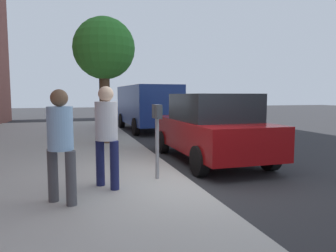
{
  "coord_description": "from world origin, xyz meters",
  "views": [
    {
      "loc": [
        -5.64,
        2.05,
        1.74
      ],
      "look_at": [
        0.18,
        0.31,
        1.14
      ],
      "focal_mm": 33.5,
      "sensor_mm": 36.0,
      "label": 1
    }
  ],
  "objects_px": {
    "parked_van_far": "(147,105)",
    "traffic_signal": "(102,77)",
    "parking_meter": "(157,126)",
    "parked_sedan_near": "(210,127)",
    "street_tree": "(104,50)",
    "pedestrian_at_meter": "(107,129)",
    "pedestrian_bystander": "(60,138)"
  },
  "relations": [
    {
      "from": "parked_van_far",
      "to": "street_tree",
      "type": "relative_size",
      "value": 1.28
    },
    {
      "from": "parked_sedan_near",
      "to": "pedestrian_bystander",
      "type": "bearing_deg",
      "value": 127.52
    },
    {
      "from": "parking_meter",
      "to": "pedestrian_at_meter",
      "type": "distance_m",
      "value": 1.02
    },
    {
      "from": "parked_sedan_near",
      "to": "parked_van_far",
      "type": "height_order",
      "value": "parked_van_far"
    },
    {
      "from": "parked_sedan_near",
      "to": "parked_van_far",
      "type": "bearing_deg",
      "value": 0.0
    },
    {
      "from": "parked_sedan_near",
      "to": "traffic_signal",
      "type": "distance_m",
      "value": 8.36
    },
    {
      "from": "pedestrian_bystander",
      "to": "street_tree",
      "type": "height_order",
      "value": "street_tree"
    },
    {
      "from": "parking_meter",
      "to": "pedestrian_bystander",
      "type": "height_order",
      "value": "pedestrian_bystander"
    },
    {
      "from": "parking_meter",
      "to": "pedestrian_at_meter",
      "type": "height_order",
      "value": "pedestrian_at_meter"
    },
    {
      "from": "pedestrian_at_meter",
      "to": "traffic_signal",
      "type": "bearing_deg",
      "value": 51.53
    },
    {
      "from": "street_tree",
      "to": "parked_sedan_near",
      "type": "bearing_deg",
      "value": -141.52
    },
    {
      "from": "parked_sedan_near",
      "to": "street_tree",
      "type": "xyz_separation_m",
      "value": [
        3.05,
        2.42,
        2.3
      ]
    },
    {
      "from": "pedestrian_bystander",
      "to": "parked_sedan_near",
      "type": "relative_size",
      "value": 0.38
    },
    {
      "from": "parking_meter",
      "to": "traffic_signal",
      "type": "relative_size",
      "value": 0.39
    },
    {
      "from": "parked_van_far",
      "to": "street_tree",
      "type": "distance_m",
      "value": 5.41
    },
    {
      "from": "pedestrian_at_meter",
      "to": "pedestrian_bystander",
      "type": "relative_size",
      "value": 1.04
    },
    {
      "from": "pedestrian_bystander",
      "to": "traffic_signal",
      "type": "bearing_deg",
      "value": 36.26
    },
    {
      "from": "pedestrian_bystander",
      "to": "parked_sedan_near",
      "type": "height_order",
      "value": "pedestrian_bystander"
    },
    {
      "from": "pedestrian_bystander",
      "to": "traffic_signal",
      "type": "relative_size",
      "value": 0.46
    },
    {
      "from": "parking_meter",
      "to": "parked_van_far",
      "type": "bearing_deg",
      "value": -11.65
    },
    {
      "from": "parked_van_far",
      "to": "street_tree",
      "type": "height_order",
      "value": "street_tree"
    },
    {
      "from": "parked_van_far",
      "to": "traffic_signal",
      "type": "height_order",
      "value": "traffic_signal"
    },
    {
      "from": "pedestrian_at_meter",
      "to": "pedestrian_bystander",
      "type": "distance_m",
      "value": 0.95
    },
    {
      "from": "pedestrian_at_meter",
      "to": "parked_van_far",
      "type": "relative_size",
      "value": 0.33
    },
    {
      "from": "parking_meter",
      "to": "parked_van_far",
      "type": "height_order",
      "value": "parked_van_far"
    },
    {
      "from": "parked_sedan_near",
      "to": "traffic_signal",
      "type": "height_order",
      "value": "traffic_signal"
    },
    {
      "from": "traffic_signal",
      "to": "pedestrian_at_meter",
      "type": "bearing_deg",
      "value": 175.38
    },
    {
      "from": "parking_meter",
      "to": "street_tree",
      "type": "height_order",
      "value": "street_tree"
    },
    {
      "from": "pedestrian_at_meter",
      "to": "street_tree",
      "type": "bearing_deg",
      "value": 51.0
    },
    {
      "from": "pedestrian_bystander",
      "to": "traffic_signal",
      "type": "height_order",
      "value": "traffic_signal"
    },
    {
      "from": "parked_sedan_near",
      "to": "street_tree",
      "type": "relative_size",
      "value": 1.07
    },
    {
      "from": "parked_sedan_near",
      "to": "traffic_signal",
      "type": "relative_size",
      "value": 1.22
    }
  ]
}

